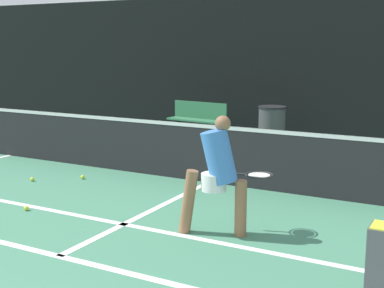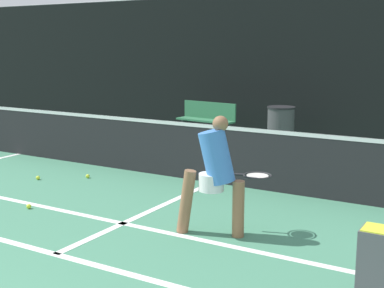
% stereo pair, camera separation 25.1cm
% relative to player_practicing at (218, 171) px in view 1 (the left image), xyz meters
% --- Properties ---
extents(court_baseline_near, '(11.00, 0.10, 0.01)m').
position_rel_player_practicing_xyz_m(court_baseline_near, '(-1.18, -1.42, -0.76)').
color(court_baseline_near, white).
rests_on(court_baseline_near, ground).
extents(court_service_line, '(8.25, 0.10, 0.01)m').
position_rel_player_practicing_xyz_m(court_service_line, '(-1.18, -0.25, -0.76)').
color(court_service_line, white).
rests_on(court_service_line, ground).
extents(court_center_mark, '(0.10, 3.52, 0.01)m').
position_rel_player_practicing_xyz_m(court_center_mark, '(-1.18, 0.35, -0.76)').
color(court_center_mark, white).
rests_on(court_center_mark, ground).
extents(net, '(11.09, 0.09, 1.07)m').
position_rel_player_practicing_xyz_m(net, '(-1.18, 2.11, -0.25)').
color(net, slate).
rests_on(net, ground).
extents(fence_back, '(24.00, 0.06, 3.43)m').
position_rel_player_practicing_xyz_m(fence_back, '(-1.18, 6.95, 0.95)').
color(fence_back, black).
rests_on(fence_back, ground).
extents(player_practicing, '(1.05, 0.79, 1.42)m').
position_rel_player_practicing_xyz_m(player_practicing, '(0.00, 0.00, 0.00)').
color(player_practicing, '#8C6042').
rests_on(player_practicing, ground).
extents(tennis_ball_scattered_1, '(0.07, 0.07, 0.07)m').
position_rel_player_practicing_xyz_m(tennis_ball_scattered_1, '(-3.12, 1.29, -0.73)').
color(tennis_ball_scattered_1, '#D1E033').
rests_on(tennis_ball_scattered_1, ground).
extents(tennis_ball_scattered_3, '(0.07, 0.07, 0.07)m').
position_rel_player_practicing_xyz_m(tennis_ball_scattered_3, '(-3.76, 0.79, -0.73)').
color(tennis_ball_scattered_3, '#D1E033').
rests_on(tennis_ball_scattered_3, ground).
extents(tennis_ball_scattered_9, '(0.07, 0.07, 0.07)m').
position_rel_player_practicing_xyz_m(tennis_ball_scattered_9, '(-2.67, -0.42, -0.73)').
color(tennis_ball_scattered_9, '#D1E033').
rests_on(tennis_ball_scattered_9, ground).
extents(courtside_bench, '(1.52, 0.56, 0.86)m').
position_rel_player_practicing_xyz_m(courtside_bench, '(-3.30, 5.72, -0.30)').
color(courtside_bench, '#33724C').
rests_on(courtside_bench, ground).
extents(trash_bin, '(0.62, 0.62, 0.85)m').
position_rel_player_practicing_xyz_m(trash_bin, '(-1.48, 5.86, -0.34)').
color(trash_bin, '#3F3F42').
rests_on(trash_bin, ground).
extents(parked_car, '(1.84, 4.51, 1.41)m').
position_rel_player_practicing_xyz_m(parked_car, '(-1.62, 10.92, -0.16)').
color(parked_car, '#B7B7BC').
rests_on(parked_car, ground).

